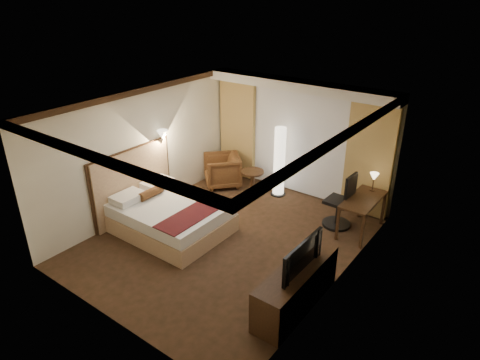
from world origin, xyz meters
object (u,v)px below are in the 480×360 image
Objects in this scene: office_chair at (339,199)px; floor_lamp at (279,162)px; side_table at (252,183)px; bed at (171,217)px; television at (297,251)px; armchair at (222,169)px; dresser at (296,287)px; desk at (361,215)px.

floor_lamp is at bearing 166.31° from office_chair.
side_table is 0.35× the size of floor_lamp.
television reaches higher than bed.
floor_lamp is at bearing 58.44° from armchair.
armchair reaches higher than bed.
office_chair is at bearing 101.48° from dresser.
television is (0.02, -2.69, 0.63)m from desk.
armchair is at bearing 53.63° from television.
side_table is at bearing 178.07° from desk.
floor_lamp is (0.86, 2.68, 0.53)m from bed.
office_chair is at bearing 41.28° from armchair.
floor_lamp is 0.93× the size of dresser.
television is (-0.03, 0.00, 0.66)m from dresser.
office_chair is (2.58, 2.19, 0.29)m from bed.
floor_lamp reaches higher than office_chair.
bed is 3.15m from dresser.
dresser is 0.66m from television.
bed is at bearing -137.56° from office_chair.
dresser is 1.70× the size of television.
office_chair reaches higher than side_table.
bed is 2.50× the size of armchair.
floor_lamp is (1.40, 0.38, 0.41)m from armchair.
armchair reaches higher than desk.
armchair is at bearing 143.06° from dresser.
floor_lamp is at bearing 36.30° from television.
bed is 2.36m from side_table.
desk is 2.76m from television.
armchair is 4.59m from television.
floor_lamp reaches higher than armchair.
dresser is (2.26, -3.13, -0.49)m from floor_lamp.
side_table is 2.26m from office_chair.
bed is 3.80m from desk.
desk reaches higher than side_table.
desk is 1.01× the size of office_chair.
desk is (3.61, -0.06, -0.05)m from armchair.
desk is (2.21, -0.44, -0.46)m from floor_lamp.
dresser is (2.77, -2.78, 0.05)m from side_table.
floor_lamp reaches higher than bed.
floor_lamp is 3.85m from television.
floor_lamp is at bearing 168.78° from desk.
armchair is 1.50m from floor_lamp.
armchair is 0.90m from side_table.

